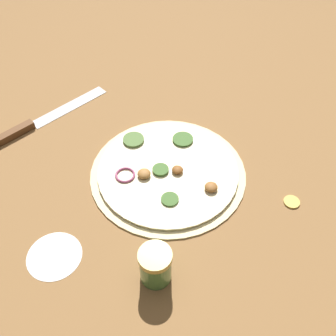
{
  "coord_description": "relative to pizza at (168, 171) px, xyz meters",
  "views": [
    {
      "loc": [
        0.56,
        -0.1,
        0.65
      ],
      "look_at": [
        0.0,
        0.0,
        0.02
      ],
      "focal_mm": 42.0,
      "sensor_mm": 36.0,
      "label": 1
    }
  ],
  "objects": [
    {
      "name": "knife",
      "position": [
        -0.21,
        -0.3,
        0.0
      ],
      "size": [
        0.2,
        0.28,
        0.02
      ],
      "rotation": [
        0.0,
        0.0,
        2.15
      ],
      "color": "silver",
      "rests_on": "ground_plane"
    },
    {
      "name": "ground_plane",
      "position": [
        0.0,
        0.0,
        -0.01
      ],
      "size": [
        3.0,
        3.0,
        0.0
      ],
      "primitive_type": "plane",
      "color": "brown"
    },
    {
      "name": "loose_cap",
      "position": [
        0.12,
        0.24,
        -0.0
      ],
      "size": [
        0.03,
        0.03,
        0.01
      ],
      "color": "gold",
      "rests_on": "ground_plane"
    },
    {
      "name": "flour_patch",
      "position": [
        0.16,
        -0.24,
        -0.01
      ],
      "size": [
        0.1,
        0.1,
        0.0
      ],
      "color": "white",
      "rests_on": "ground_plane"
    },
    {
      "name": "spice_jar",
      "position": [
        0.24,
        -0.06,
        0.03
      ],
      "size": [
        0.06,
        0.06,
        0.08
      ],
      "color": "#4C7F42",
      "rests_on": "ground_plane"
    },
    {
      "name": "pizza",
      "position": [
        0.0,
        0.0,
        0.0
      ],
      "size": [
        0.34,
        0.34,
        0.03
      ],
      "color": "beige",
      "rests_on": "ground_plane"
    }
  ]
}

